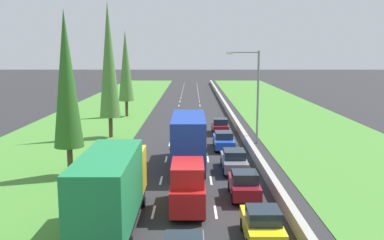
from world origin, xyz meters
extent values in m
plane|color=#28282B|center=(0.00, 60.00, 0.00)|extent=(300.00, 300.00, 0.00)
cube|color=#478433|center=(-12.65, 60.00, 0.02)|extent=(14.00, 140.00, 0.04)
cube|color=#478433|center=(14.35, 60.00, 0.02)|extent=(14.00, 140.00, 0.04)
cube|color=#9E9B93|center=(5.70, 60.00, 0.42)|extent=(0.44, 120.00, 0.85)
cube|color=white|center=(-1.75, 21.00, 0.01)|extent=(0.14, 2.00, 0.01)
cube|color=white|center=(-1.75, 27.00, 0.01)|extent=(0.14, 2.00, 0.01)
cube|color=white|center=(-1.75, 33.00, 0.01)|extent=(0.14, 2.00, 0.01)
cube|color=white|center=(-1.75, 39.00, 0.01)|extent=(0.14, 2.00, 0.01)
cube|color=white|center=(-1.75, 45.00, 0.01)|extent=(0.14, 2.00, 0.01)
cube|color=white|center=(-1.75, 51.00, 0.01)|extent=(0.14, 2.00, 0.01)
cube|color=white|center=(-1.75, 57.00, 0.01)|extent=(0.14, 2.00, 0.01)
cube|color=white|center=(-1.75, 63.00, 0.01)|extent=(0.14, 2.00, 0.01)
cube|color=white|center=(-1.75, 69.00, 0.01)|extent=(0.14, 2.00, 0.01)
cube|color=white|center=(-1.75, 75.00, 0.01)|extent=(0.14, 2.00, 0.01)
cube|color=white|center=(-1.75, 81.00, 0.01)|extent=(0.14, 2.00, 0.01)
cube|color=white|center=(-1.75, 87.00, 0.01)|extent=(0.14, 2.00, 0.01)
cube|color=white|center=(-1.75, 93.00, 0.01)|extent=(0.14, 2.00, 0.01)
cube|color=white|center=(-1.75, 99.00, 0.01)|extent=(0.14, 2.00, 0.01)
cube|color=white|center=(-1.75, 105.00, 0.01)|extent=(0.14, 2.00, 0.01)
cube|color=white|center=(-1.75, 111.00, 0.01)|extent=(0.14, 2.00, 0.01)
cube|color=white|center=(-1.75, 117.00, 0.01)|extent=(0.14, 2.00, 0.01)
cube|color=white|center=(1.75, 21.00, 0.01)|extent=(0.14, 2.00, 0.01)
cube|color=white|center=(1.75, 27.00, 0.01)|extent=(0.14, 2.00, 0.01)
cube|color=white|center=(1.75, 33.00, 0.01)|extent=(0.14, 2.00, 0.01)
cube|color=white|center=(1.75, 39.00, 0.01)|extent=(0.14, 2.00, 0.01)
cube|color=white|center=(1.75, 45.00, 0.01)|extent=(0.14, 2.00, 0.01)
cube|color=white|center=(1.75, 51.00, 0.01)|extent=(0.14, 2.00, 0.01)
cube|color=white|center=(1.75, 57.00, 0.01)|extent=(0.14, 2.00, 0.01)
cube|color=white|center=(1.75, 63.00, 0.01)|extent=(0.14, 2.00, 0.01)
cube|color=white|center=(1.75, 69.00, 0.01)|extent=(0.14, 2.00, 0.01)
cube|color=white|center=(1.75, 75.00, 0.01)|extent=(0.14, 2.00, 0.01)
cube|color=white|center=(1.75, 81.00, 0.01)|extent=(0.14, 2.00, 0.01)
cube|color=white|center=(1.75, 87.00, 0.01)|extent=(0.14, 2.00, 0.01)
cube|color=white|center=(1.75, 93.00, 0.01)|extent=(0.14, 2.00, 0.01)
cube|color=white|center=(1.75, 99.00, 0.01)|extent=(0.14, 2.00, 0.01)
cube|color=white|center=(1.75, 105.00, 0.01)|extent=(0.14, 2.00, 0.01)
cube|color=white|center=(1.75, 111.00, 0.01)|extent=(0.14, 2.00, 0.01)
cube|color=white|center=(1.75, 117.00, 0.01)|extent=(0.14, 2.00, 0.01)
cube|color=yellow|center=(3.75, 17.29, 0.70)|extent=(1.68, 3.90, 0.76)
cube|color=#19232D|center=(3.75, 16.99, 1.40)|extent=(1.52, 1.60, 0.64)
cylinder|color=black|center=(2.99, 18.50, 0.32)|extent=(0.22, 0.64, 0.64)
cylinder|color=black|center=(4.51, 18.50, 0.32)|extent=(0.22, 0.64, 0.64)
cube|color=maroon|center=(3.63, 23.49, 0.70)|extent=(1.68, 3.90, 0.76)
cube|color=#19232D|center=(3.63, 23.19, 1.40)|extent=(1.52, 1.60, 0.64)
cylinder|color=black|center=(2.87, 24.70, 0.32)|extent=(0.22, 0.64, 0.64)
cylinder|color=black|center=(4.39, 24.70, 0.32)|extent=(0.22, 0.64, 0.64)
cylinder|color=black|center=(2.87, 22.28, 0.32)|extent=(0.22, 0.64, 0.64)
cylinder|color=black|center=(4.39, 22.28, 0.32)|extent=(0.22, 0.64, 0.64)
cube|color=slate|center=(3.59, 29.51, 0.68)|extent=(1.76, 4.50, 0.72)
cube|color=#19232D|center=(3.59, 29.36, 1.34)|extent=(1.56, 1.90, 0.60)
cylinder|color=black|center=(2.79, 30.91, 0.32)|extent=(0.22, 0.64, 0.64)
cylinder|color=black|center=(4.39, 30.91, 0.32)|extent=(0.22, 0.64, 0.64)
cylinder|color=black|center=(2.79, 28.12, 0.32)|extent=(0.22, 0.64, 0.64)
cylinder|color=black|center=(4.39, 28.12, 0.32)|extent=(0.22, 0.64, 0.64)
cube|color=black|center=(-3.54, 18.54, 0.60)|extent=(2.20, 9.40, 0.56)
cube|color=yellow|center=(-3.54, 22.14, 2.13)|extent=(2.40, 2.20, 2.50)
cube|color=#1E7F47|center=(-3.54, 17.44, 2.53)|extent=(2.44, 7.20, 3.30)
cylinder|color=black|center=(-4.66, 21.84, 0.32)|extent=(0.22, 0.64, 0.64)
cylinder|color=black|center=(-2.42, 21.84, 0.32)|extent=(0.22, 0.64, 0.64)
cube|color=red|center=(0.18, 21.47, 1.02)|extent=(1.90, 4.90, 1.40)
cube|color=red|center=(0.18, 21.17, 2.27)|extent=(1.80, 3.10, 1.10)
cylinder|color=black|center=(-0.69, 22.99, 0.32)|extent=(0.22, 0.64, 0.64)
cylinder|color=black|center=(1.05, 22.99, 0.32)|extent=(0.22, 0.64, 0.64)
cylinder|color=black|center=(-0.69, 19.95, 0.32)|extent=(0.22, 0.64, 0.64)
cylinder|color=black|center=(1.05, 19.95, 0.32)|extent=(0.22, 0.64, 0.64)
cube|color=black|center=(0.16, 30.63, 0.60)|extent=(2.20, 9.40, 0.56)
cube|color=white|center=(0.16, 34.23, 2.13)|extent=(2.40, 2.20, 2.50)
cube|color=#19389E|center=(0.16, 29.53, 2.53)|extent=(2.44, 7.20, 3.30)
cylinder|color=black|center=(-0.96, 33.93, 0.32)|extent=(0.22, 0.64, 0.64)
cylinder|color=black|center=(1.28, 33.93, 0.32)|extent=(0.22, 0.64, 0.64)
cylinder|color=black|center=(-0.96, 28.45, 0.32)|extent=(0.22, 0.64, 0.64)
cylinder|color=black|center=(1.28, 28.45, 0.32)|extent=(0.22, 0.64, 0.64)
cylinder|color=black|center=(-0.96, 27.37, 0.32)|extent=(0.22, 0.64, 0.64)
cylinder|color=black|center=(1.28, 27.37, 0.32)|extent=(0.22, 0.64, 0.64)
cube|color=slate|center=(0.08, 40.05, 0.68)|extent=(1.76, 4.50, 0.72)
cube|color=#19232D|center=(0.08, 39.90, 1.34)|extent=(1.56, 1.90, 0.60)
cylinder|color=black|center=(-0.72, 41.45, 0.32)|extent=(0.22, 0.64, 0.64)
cylinder|color=black|center=(0.88, 41.45, 0.32)|extent=(0.22, 0.64, 0.64)
cylinder|color=black|center=(-0.72, 38.66, 0.32)|extent=(0.22, 0.64, 0.64)
cylinder|color=black|center=(0.88, 38.66, 0.32)|extent=(0.22, 0.64, 0.64)
cube|color=#1E47B7|center=(3.34, 36.92, 0.68)|extent=(1.76, 4.50, 0.72)
cube|color=#19232D|center=(3.34, 36.77, 1.34)|extent=(1.56, 1.90, 0.60)
cylinder|color=black|center=(2.54, 38.31, 0.32)|extent=(0.22, 0.64, 0.64)
cylinder|color=black|center=(4.14, 38.31, 0.32)|extent=(0.22, 0.64, 0.64)
cylinder|color=black|center=(2.54, 35.52, 0.32)|extent=(0.22, 0.64, 0.64)
cylinder|color=black|center=(4.14, 35.52, 0.32)|extent=(0.22, 0.64, 0.64)
cube|color=maroon|center=(3.50, 44.42, 0.70)|extent=(1.68, 3.90, 0.76)
cube|color=#19232D|center=(3.50, 44.12, 1.40)|extent=(1.52, 1.60, 0.64)
cylinder|color=black|center=(2.74, 45.62, 0.32)|extent=(0.22, 0.64, 0.64)
cylinder|color=black|center=(4.26, 45.62, 0.32)|extent=(0.22, 0.64, 0.64)
cylinder|color=black|center=(2.74, 43.21, 0.32)|extent=(0.22, 0.64, 0.64)
cylinder|color=black|center=(4.26, 43.21, 0.32)|extent=(0.22, 0.64, 0.64)
cylinder|color=#4C3823|center=(-8.35, 28.02, 1.10)|extent=(0.40, 0.40, 2.20)
cone|color=#2D6623|center=(-8.35, 28.02, 7.03)|extent=(2.10, 2.10, 9.67)
cylinder|color=#4C3823|center=(-8.08, 42.24, 1.10)|extent=(0.41, 0.41, 2.20)
cone|color=#4C7F38|center=(-8.08, 42.24, 8.08)|extent=(2.15, 2.15, 11.76)
cylinder|color=#4C3823|center=(-8.61, 56.92, 1.10)|extent=(0.40, 0.40, 2.20)
cone|color=#4C7F38|center=(-8.61, 56.92, 6.98)|extent=(2.09, 2.09, 9.56)
cylinder|color=gray|center=(6.79, 39.32, 4.50)|extent=(0.20, 0.20, 9.00)
cylinder|color=gray|center=(5.39, 39.32, 8.85)|extent=(2.80, 0.12, 0.12)
cube|color=silver|center=(3.99, 39.32, 8.75)|extent=(0.60, 0.28, 0.20)
camera|label=1|loc=(0.42, -2.12, 8.96)|focal=40.36mm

